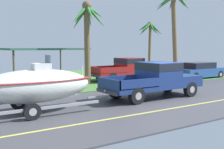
# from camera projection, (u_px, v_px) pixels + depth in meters

# --- Properties ---
(ground) EXTENTS (36.00, 22.00, 0.11)m
(ground) POSITION_uv_depth(u_px,v_px,m) (88.00, 82.00, 21.25)
(ground) COLOR #424247
(pickup_truck_towing) EXTENTS (5.83, 2.05, 1.88)m
(pickup_truck_towing) POSITION_uv_depth(u_px,v_px,m) (158.00, 78.00, 14.71)
(pickup_truck_towing) COLOR navy
(pickup_truck_towing) RESTS_ON ground
(boat_on_trailer) EXTENTS (5.93, 2.22, 2.36)m
(boat_on_trailer) POSITION_uv_depth(u_px,v_px,m) (35.00, 86.00, 11.13)
(boat_on_trailer) COLOR gray
(boat_on_trailer) RESTS_ON ground
(parked_pickup_background) EXTENTS (5.91, 1.97, 1.80)m
(parked_pickup_background) POSITION_uv_depth(u_px,v_px,m) (129.00, 68.00, 22.10)
(parked_pickup_background) COLOR maroon
(parked_pickup_background) RESTS_ON ground
(parked_sedan_near) EXTENTS (4.62, 1.89, 1.38)m
(parked_sedan_near) POSITION_uv_depth(u_px,v_px,m) (200.00, 71.00, 23.44)
(parked_sedan_near) COLOR #234C89
(parked_sedan_near) RESTS_ON ground
(carport_awning) EXTENTS (6.08, 5.85, 2.59)m
(carport_awning) POSITION_uv_depth(u_px,v_px,m) (41.00, 49.00, 22.30)
(carport_awning) COLOR #4C4238
(carport_awning) RESTS_ON ground
(palm_tree_near_left) EXTENTS (2.97, 2.89, 5.91)m
(palm_tree_near_left) POSITION_uv_depth(u_px,v_px,m) (87.00, 25.00, 19.42)
(palm_tree_near_left) COLOR brown
(palm_tree_near_left) RESTS_ON ground
(palm_tree_near_right) EXTENTS (3.00, 2.99, 5.21)m
(palm_tree_near_right) POSITION_uv_depth(u_px,v_px,m) (150.00, 33.00, 27.29)
(palm_tree_near_right) COLOR brown
(palm_tree_near_right) RESTS_ON ground
(palm_tree_mid) EXTENTS (2.84, 3.12, 7.14)m
(palm_tree_mid) POSITION_uv_depth(u_px,v_px,m) (174.00, 13.00, 21.58)
(palm_tree_mid) COLOR brown
(palm_tree_mid) RESTS_ON ground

